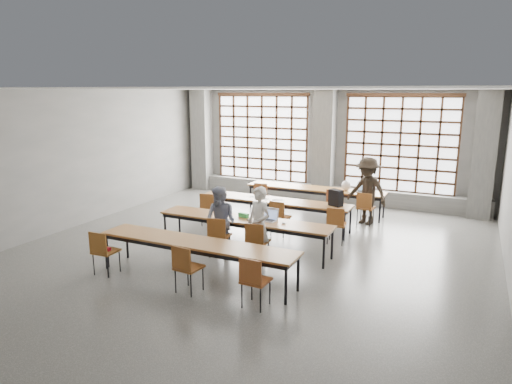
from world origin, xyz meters
TOP-DOWN VIEW (x-y plane):
  - floor at (0.00, 0.00)m, footprint 11.00×11.00m
  - ceiling at (0.00, 0.00)m, footprint 11.00×11.00m
  - wall_back at (0.00, 5.50)m, footprint 10.00×0.00m
  - wall_front at (0.00, -5.50)m, footprint 10.00×0.00m
  - wall_left at (-5.00, 0.00)m, footprint 0.00×11.00m
  - column_left at (-4.50, 5.22)m, footprint 0.60×0.55m
  - column_mid at (0.00, 5.22)m, footprint 0.60×0.55m
  - column_right at (4.50, 5.22)m, footprint 0.60×0.55m
  - window_left at (-2.25, 5.42)m, footprint 3.32×0.12m
  - window_right at (2.25, 5.42)m, footprint 3.32×0.12m
  - sill_ledge at (0.00, 5.30)m, footprint 9.80×0.35m
  - desk_row_a at (0.20, 3.75)m, footprint 4.00×0.70m
  - desk_row_b at (-0.28, 1.93)m, footprint 4.00×0.70m
  - desk_row_c at (-0.19, 0.02)m, footprint 4.00×0.70m
  - desk_row_d at (-0.28, -1.76)m, footprint 4.00×0.70m
  - chair_back_left at (-1.19, 3.12)m, footprint 0.46×0.47m
  - chair_back_mid at (0.98, 3.13)m, footprint 0.50×0.50m
  - chair_back_right at (1.79, 3.12)m, footprint 0.45×0.45m
  - chair_mid_left at (-1.87, 1.30)m, footprint 0.49×0.49m
  - chair_mid_centre at (0.11, 1.30)m, footprint 0.45×0.46m
  - chair_mid_right at (1.53, 1.30)m, footprint 0.47×0.47m
  - chair_front_left at (-0.48, -0.61)m, footprint 0.49×0.49m
  - chair_front_right at (0.41, -0.61)m, footprint 0.44×0.45m
  - chair_near_left at (-1.98, -2.39)m, footprint 0.44×0.44m
  - chair_near_mid at (-0.09, -2.39)m, footprint 0.46×0.46m
  - chair_near_right at (1.21, -2.39)m, footprint 0.44×0.44m
  - student_male at (0.41, -0.48)m, footprint 0.67×0.55m
  - student_female at (-0.49, -0.48)m, footprint 0.79×0.65m
  - student_back at (1.80, 3.25)m, footprint 1.31×1.03m
  - laptop_front at (0.37, 0.13)m, footprint 0.39×0.34m
  - laptop_back at (1.56, 3.86)m, footprint 0.40×0.35m
  - mouse at (0.76, -0.00)m, footprint 0.11×0.09m
  - green_box at (-0.24, 0.10)m, footprint 0.26×0.15m
  - phone at (-0.01, -0.08)m, footprint 0.14×0.11m
  - paper_sheet_a at (-0.88, 1.98)m, footprint 0.33×0.27m
  - paper_sheet_b at (-0.58, 1.88)m, footprint 0.32×0.25m
  - paper_sheet_c at (-0.18, 1.93)m, footprint 0.35×0.30m
  - backpack at (1.32, 1.98)m, footprint 0.37×0.31m
  - plastic_bag at (1.10, 3.80)m, footprint 0.29×0.24m
  - red_pouch at (-1.98, -2.31)m, footprint 0.20×0.09m

SIDE VIEW (x-z plane):
  - floor at x=0.00m, z-range 0.00..0.00m
  - sill_ledge at x=0.00m, z-range 0.00..0.50m
  - red_pouch at x=-1.98m, z-range 0.47..0.53m
  - chair_back_left at x=-1.19m, z-range 0.10..0.98m
  - chair_back_mid at x=0.98m, z-range 0.10..0.98m
  - chair_back_right at x=1.79m, z-range 0.10..0.98m
  - chair_mid_left at x=-1.87m, z-range 0.10..0.98m
  - chair_mid_centre at x=0.11m, z-range 0.10..0.98m
  - chair_mid_right at x=1.53m, z-range 0.10..0.98m
  - chair_front_left at x=-0.48m, z-range 0.10..0.98m
  - chair_front_right at x=0.41m, z-range 0.10..0.98m
  - chair_near_left at x=-1.98m, z-range 0.10..0.98m
  - chair_near_mid at x=-0.09m, z-range 0.10..0.98m
  - chair_near_right at x=1.21m, z-range 0.10..0.98m
  - desk_row_a at x=0.20m, z-range 0.30..1.03m
  - desk_row_b at x=-0.28m, z-range 0.30..1.03m
  - desk_row_c at x=-0.19m, z-range 0.30..1.03m
  - desk_row_d at x=-0.28m, z-range 0.30..1.03m
  - paper_sheet_a at x=-0.88m, z-range 0.73..0.73m
  - paper_sheet_b at x=-0.58m, z-range 0.73..0.73m
  - paper_sheet_c at x=-0.18m, z-range 0.73..0.73m
  - phone at x=-0.01m, z-range 0.73..0.74m
  - mouse at x=0.76m, z-range 0.73..0.77m
  - student_female at x=-0.49m, z-range 0.00..1.50m
  - green_box at x=-0.24m, z-range 0.73..0.82m
  - laptop_front at x=0.37m, z-range 0.66..0.92m
  - laptop_back at x=1.56m, z-range 0.66..0.92m
  - student_male at x=0.41m, z-range 0.00..1.58m
  - plastic_bag at x=1.10m, z-range 0.73..1.02m
  - student_back at x=1.80m, z-range 0.00..1.78m
  - backpack at x=1.32m, z-range 0.73..1.13m
  - wall_back at x=0.00m, z-range -3.25..6.75m
  - wall_front at x=0.00m, z-range -3.25..6.75m
  - wall_left at x=-5.00m, z-range -3.75..7.25m
  - column_left at x=-4.50m, z-range 0.00..3.50m
  - column_mid at x=0.00m, z-range 0.00..3.50m
  - column_right at x=4.50m, z-range 0.00..3.50m
  - window_left at x=-2.25m, z-range 0.40..3.40m
  - window_right at x=2.25m, z-range 0.40..3.40m
  - ceiling at x=0.00m, z-range 3.50..3.50m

